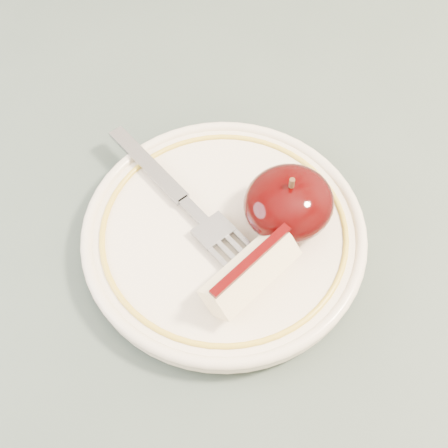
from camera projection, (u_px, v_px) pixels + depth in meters
table at (145, 366)px, 0.51m from camera, size 0.90×0.90×0.75m
plate at (224, 234)px, 0.46m from camera, size 0.21×0.21×0.02m
apple_half at (289, 203)px, 0.45m from camera, size 0.07×0.06×0.05m
apple_wedge at (250, 271)px, 0.42m from camera, size 0.08×0.04×0.03m
fork at (184, 201)px, 0.47m from camera, size 0.03×0.17×0.00m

